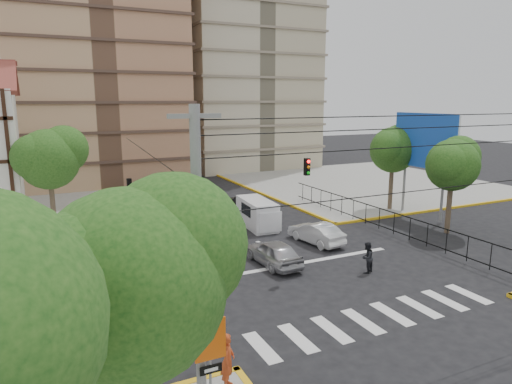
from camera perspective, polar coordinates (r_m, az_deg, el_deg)
ground at (r=25.54m, az=6.09°, el=-9.84°), size 160.00×160.00×0.00m
sidewalk_ne at (r=52.57m, az=13.26°, el=1.10°), size 26.00×26.00×0.15m
crosswalk_stripes at (r=21.12m, az=14.95°, el=-14.91°), size 12.00×2.40×0.01m
stop_line at (r=26.50m, az=4.72°, el=-9.00°), size 13.00×0.40×0.01m
park_fence at (r=34.10m, az=15.08°, el=-4.68°), size 0.10×22.50×1.66m
billboard at (r=37.81m, az=20.39°, el=5.82°), size 0.36×6.20×8.10m
tree_sw_near at (r=11.08m, az=-15.07°, el=-10.02°), size 5.63×4.60×7.57m
tree_park_a at (r=34.23m, az=23.44°, el=3.40°), size 4.41×3.60×6.83m
tree_park_c at (r=39.77m, az=16.85°, el=5.33°), size 4.65×3.80×7.25m
tree_tudor at (r=36.42m, az=-24.36°, el=4.09°), size 5.39×4.40×7.43m
traffic_light_nw at (r=29.05m, az=-15.45°, el=-1.16°), size 0.28×0.22×4.40m
traffic_light_hanging at (r=22.36m, az=9.15°, el=2.70°), size 18.00×9.12×0.92m
utility_pole_sw at (r=12.58m, az=-7.19°, el=-9.52°), size 1.40×0.28×9.00m
district_sign at (r=13.44m, az=-5.73°, el=-19.00°), size 0.90×0.12×3.20m
van_right_lane at (r=33.47m, az=0.30°, el=-2.83°), size 2.10×4.63×2.03m
van_left_lane at (r=40.91m, az=-9.90°, el=-0.17°), size 2.49×5.30×2.31m
car_silver_front_left at (r=26.13m, az=2.23°, el=-7.57°), size 1.92×4.38×1.47m
car_white_front_right at (r=30.19m, az=7.51°, el=-5.09°), size 2.04×4.42×1.40m
car_grey_mid_left at (r=30.85m, az=-6.39°, el=-4.79°), size 2.30×4.77×1.31m
car_silver_rear_left at (r=35.80m, az=-9.74°, el=-2.52°), size 2.69×5.10×1.41m
car_darkgrey_mid_right at (r=38.60m, az=-1.44°, el=-1.24°), size 2.38×4.66×1.52m
car_white_rear_right at (r=44.95m, az=-6.85°, el=0.41°), size 1.85×4.36×1.40m
pedestrian_sw_corner at (r=15.54m, az=-3.57°, el=-20.28°), size 0.73×0.81×1.86m
pedestrian_crosswalk at (r=25.66m, az=13.70°, el=-7.96°), size 1.03×0.95×1.72m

